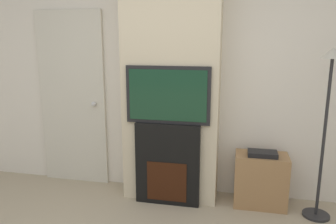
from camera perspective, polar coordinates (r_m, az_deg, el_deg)
name	(u,v)px	position (r m, az deg, el deg)	size (l,w,h in m)	color
wall_back	(175,75)	(3.71, 1.28, 6.38)	(6.00, 0.06, 2.70)	silver
chimney_breast	(172,77)	(3.50, 0.63, 6.03)	(1.02, 0.37, 2.70)	beige
fireplace	(168,164)	(3.55, 0.00, -9.02)	(0.69, 0.15, 0.89)	black
television	(168,95)	(3.34, -0.01, 2.97)	(0.87, 0.07, 0.59)	black
floor_lamp	(327,110)	(3.41, 25.95, 0.36)	(0.26, 0.26, 1.68)	#262628
media_stand	(261,179)	(3.69, 15.81, -11.23)	(0.54, 0.33, 0.62)	#997047
entry_door	(73,99)	(4.12, -16.28, 2.15)	(0.83, 0.09, 2.08)	beige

